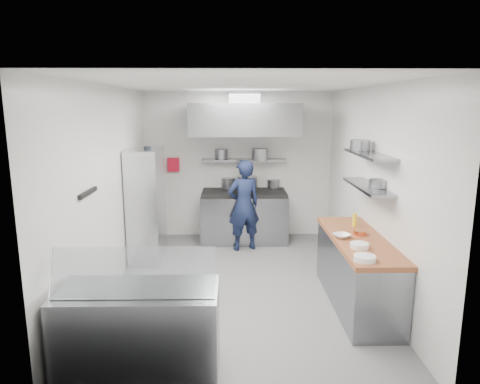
{
  "coord_description": "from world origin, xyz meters",
  "views": [
    {
      "loc": [
        -0.1,
        -5.74,
        2.53
      ],
      "look_at": [
        0.0,
        0.6,
        1.25
      ],
      "focal_mm": 32.0,
      "sensor_mm": 36.0,
      "label": 1
    }
  ],
  "objects_px": {
    "gas_range": "(244,218)",
    "chef": "(244,205)",
    "display_case": "(140,331)",
    "wire_rack": "(147,205)"
  },
  "relations": [
    {
      "from": "gas_range",
      "to": "chef",
      "type": "height_order",
      "value": "chef"
    },
    {
      "from": "chef",
      "to": "display_case",
      "type": "relative_size",
      "value": 1.08
    },
    {
      "from": "chef",
      "to": "wire_rack",
      "type": "relative_size",
      "value": 0.87
    },
    {
      "from": "gas_range",
      "to": "wire_rack",
      "type": "bearing_deg",
      "value": -149.27
    },
    {
      "from": "wire_rack",
      "to": "chef",
      "type": "bearing_deg",
      "value": 16.04
    },
    {
      "from": "display_case",
      "to": "chef",
      "type": "bearing_deg",
      "value": 73.23
    },
    {
      "from": "display_case",
      "to": "gas_range",
      "type": "bearing_deg",
      "value": 74.98
    },
    {
      "from": "chef",
      "to": "display_case",
      "type": "xyz_separation_m",
      "value": [
        -1.08,
        -3.6,
        -0.38
      ]
    },
    {
      "from": "wire_rack",
      "to": "display_case",
      "type": "xyz_separation_m",
      "value": [
        0.53,
        -3.13,
        -0.5
      ]
    },
    {
      "from": "gas_range",
      "to": "display_case",
      "type": "bearing_deg",
      "value": -105.02
    }
  ]
}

